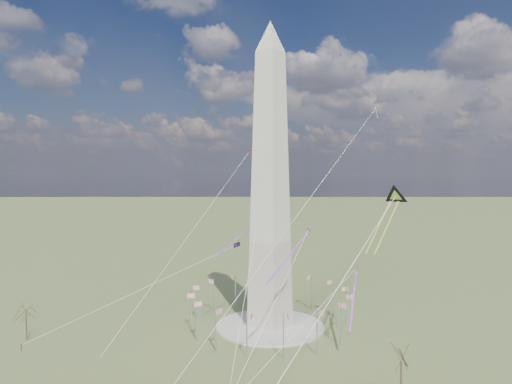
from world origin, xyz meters
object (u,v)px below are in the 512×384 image
Objects in this scene: kite_delta_black at (394,199)px; tree_near at (401,358)px; washington_monument at (270,184)px; person_west at (21,347)px.

tree_near is at bearing 111.93° from kite_delta_black.
kite_delta_black is at bearing 9.54° from washington_monument.
washington_monument is at bearing 6.51° from kite_delta_black.
kite_delta_black is (-14.16, 30.43, 32.78)m from tree_near.
kite_delta_black reaches higher than person_west.
person_west is (-44.46, -60.79, -47.05)m from washington_monument.
person_west is (-98.07, -36.98, -10.16)m from tree_near.
washington_monument reaches higher than person_west.
tree_near is 105.30m from person_west.
washington_monument is 40.21m from kite_delta_black.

